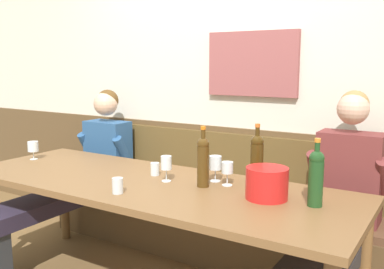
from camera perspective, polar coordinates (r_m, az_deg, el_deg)
room_wall_back at (r=3.37m, az=4.53°, el=8.23°), size 6.80×0.12×2.80m
wood_wainscot_panel at (r=3.46m, az=3.88°, el=-7.02°), size 6.80×0.03×0.98m
wall_bench at (r=3.35m, az=2.12°, el=-11.33°), size 2.82×0.42×0.94m
dining_table at (r=2.65m, az=-5.73°, el=-7.75°), size 2.52×0.89×0.76m
person_left_seat at (r=3.56m, az=-15.24°, el=-4.93°), size 0.49×1.33×1.25m
person_center_left_seat at (r=2.54m, az=18.22°, el=-10.44°), size 0.48×1.33×1.31m
ice_bucket at (r=2.31m, az=9.92°, el=-6.38°), size 0.22×0.22×0.17m
wine_bottle_green_tall at (r=2.48m, az=1.48°, el=-3.44°), size 0.07×0.07×0.36m
wine_bottle_clear_water at (r=2.57m, az=8.62°, el=-3.02°), size 0.08×0.08×0.36m
wine_bottle_amber_mid at (r=2.23m, az=16.15°, el=-5.36°), size 0.08×0.08×0.35m
wine_glass_by_bottle at (r=3.41m, az=-20.38°, el=-1.61°), size 0.08×0.08×0.14m
wine_glass_near_bucket at (r=2.52m, az=4.72°, el=-4.59°), size 0.07×0.07×0.14m
wine_glass_mid_left at (r=2.60m, az=-3.45°, el=-3.96°), size 0.07×0.07×0.16m
wine_glass_mid_right at (r=2.60m, az=3.12°, el=-3.96°), size 0.08×0.08×0.16m
water_tumbler_right at (r=2.76m, az=-4.94°, el=-4.60°), size 0.06×0.06×0.08m
water_tumbler_center at (r=2.41m, az=-9.82°, el=-6.72°), size 0.06×0.06×0.09m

